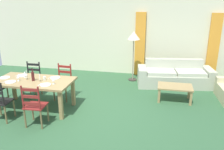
{
  "coord_description": "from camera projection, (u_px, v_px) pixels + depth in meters",
  "views": [
    {
      "loc": [
        1.6,
        -4.86,
        2.63
      ],
      "look_at": [
        0.4,
        0.69,
        0.75
      ],
      "focal_mm": 37.18,
      "sensor_mm": 36.0,
      "label": 1
    }
  ],
  "objects": [
    {
      "name": "standing_lamp",
      "position": [
        134.0,
        39.0,
        7.41
      ],
      "size": [
        0.4,
        0.4,
        1.64
      ],
      "color": "#332D28",
      "rests_on": "ground_plane"
    },
    {
      "name": "coffee_cup_primary",
      "position": [
        44.0,
        78.0,
        5.59
      ],
      "size": [
        0.07,
        0.07,
        0.09
      ],
      "primitive_type": "cylinder",
      "color": "silver",
      "rests_on": "dining_table"
    },
    {
      "name": "couch",
      "position": [
        174.0,
        76.0,
        7.32
      ],
      "size": [
        2.37,
        1.13,
        0.8
      ],
      "color": "#B2B59D",
      "rests_on": "ground_plane"
    },
    {
      "name": "fork_far_left",
      "position": [
        17.0,
        75.0,
        5.96
      ],
      "size": [
        0.02,
        0.17,
        0.01
      ],
      "primitive_type": "cube",
      "rotation": [
        0.0,
        0.0,
        -0.01
      ],
      "color": "silver",
      "rests_on": "dining_table"
    },
    {
      "name": "dinner_plate_head_west",
      "position": [
        5.0,
        78.0,
        5.76
      ],
      "size": [
        0.24,
        0.24,
        0.02
      ],
      "primitive_type": "cylinder",
      "color": "white",
      "rests_on": "dining_table"
    },
    {
      "name": "dinner_plate_near_left",
      "position": [
        10.0,
        82.0,
        5.46
      ],
      "size": [
        0.24,
        0.24,
        0.02
      ],
      "primitive_type": "cylinder",
      "color": "white",
      "rests_on": "dining_table"
    },
    {
      "name": "candle_short",
      "position": [
        40.0,
        79.0,
        5.51
      ],
      "size": [
        0.05,
        0.05,
        0.19
      ],
      "color": "#998C66",
      "rests_on": "dining_table"
    },
    {
      "name": "dining_table",
      "position": [
        34.0,
        84.0,
        5.63
      ],
      "size": [
        1.9,
        0.96,
        0.75
      ],
      "color": "#9C804F",
      "rests_on": "ground_plane"
    },
    {
      "name": "curtain_panel_left",
      "position": [
        140.0,
        45.0,
        8.07
      ],
      "size": [
        0.35,
        0.08,
        2.2
      ],
      "primitive_type": "cube",
      "color": "orange",
      "rests_on": "ground_plane"
    },
    {
      "name": "fork_far_right",
      "position": [
        50.0,
        78.0,
        5.78
      ],
      "size": [
        0.02,
        0.17,
        0.01
      ],
      "primitive_type": "cube",
      "rotation": [
        0.0,
        0.0,
        0.03
      ],
      "color": "silver",
      "rests_on": "dining_table"
    },
    {
      "name": "wine_bottle",
      "position": [
        33.0,
        76.0,
        5.54
      ],
      "size": [
        0.07,
        0.07,
        0.32
      ],
      "color": "#471919",
      "rests_on": "dining_table"
    },
    {
      "name": "wine_glass_near_left",
      "position": [
        18.0,
        77.0,
        5.52
      ],
      "size": [
        0.06,
        0.06,
        0.16
      ],
      "color": "white",
      "rests_on": "dining_table"
    },
    {
      "name": "wine_glass_near_right",
      "position": [
        53.0,
        79.0,
        5.32
      ],
      "size": [
        0.06,
        0.06,
        0.16
      ],
      "color": "white",
      "rests_on": "dining_table"
    },
    {
      "name": "dining_chair_far_right",
      "position": [
        63.0,
        82.0,
        6.27
      ],
      "size": [
        0.45,
        0.43,
        0.96
      ],
      "color": "maroon",
      "rests_on": "ground_plane"
    },
    {
      "name": "fork_near_right",
      "position": [
        40.0,
        85.0,
        5.31
      ],
      "size": [
        0.03,
        0.17,
        0.01
      ],
      "primitive_type": "cube",
      "rotation": [
        0.0,
        0.0,
        0.05
      ],
      "color": "silver",
      "rests_on": "dining_table"
    },
    {
      "name": "dinner_plate_far_left",
      "position": [
        23.0,
        75.0,
        5.93
      ],
      "size": [
        0.24,
        0.24,
        0.02
      ],
      "primitive_type": "cylinder",
      "color": "white",
      "rests_on": "dining_table"
    },
    {
      "name": "coffee_table",
      "position": [
        175.0,
        88.0,
        6.18
      ],
      "size": [
        0.9,
        0.56,
        0.42
      ],
      "color": "#9C804F",
      "rests_on": "ground_plane"
    },
    {
      "name": "dining_chair_far_left",
      "position": [
        33.0,
        80.0,
        6.47
      ],
      "size": [
        0.43,
        0.41,
        0.96
      ],
      "color": "black",
      "rests_on": "ground_plane"
    },
    {
      "name": "dining_chair_near_right",
      "position": [
        34.0,
        106.0,
        4.9
      ],
      "size": [
        0.45,
        0.43,
        0.96
      ],
      "color": "maroon",
      "rests_on": "ground_plane"
    },
    {
      "name": "curtain_panel_right",
      "position": [
        213.0,
        47.0,
        7.59
      ],
      "size": [
        0.35,
        0.08,
        2.2
      ],
      "primitive_type": "cube",
      "color": "orange",
      "rests_on": "ground_plane"
    },
    {
      "name": "dining_chair_near_left",
      "position": [
        0.0,
        101.0,
        5.1
      ],
      "size": [
        0.44,
        0.42,
        0.96
      ],
      "color": "black",
      "rests_on": "ground_plane"
    },
    {
      "name": "candle_tall",
      "position": [
        27.0,
        77.0,
        5.64
      ],
      "size": [
        0.05,
        0.05,
        0.23
      ],
      "color": "#998C66",
      "rests_on": "dining_table"
    },
    {
      "name": "dinner_plate_near_right",
      "position": [
        46.0,
        85.0,
        5.28
      ],
      "size": [
        0.24,
        0.24,
        0.02
      ],
      "primitive_type": "cylinder",
      "color": "white",
      "rests_on": "dining_table"
    },
    {
      "name": "ground_plane",
      "position": [
        90.0,
        112.0,
        5.66
      ],
      "size": [
        9.6,
        9.6,
        0.02
      ],
      "primitive_type": "cube",
      "color": "#2E5735"
    },
    {
      "name": "dinner_plate_far_right",
      "position": [
        55.0,
        78.0,
        5.75
      ],
      "size": [
        0.24,
        0.24,
        0.02
      ],
      "primitive_type": "cylinder",
      "color": "white",
      "rests_on": "dining_table"
    },
    {
      "name": "wall_far",
      "position": [
        116.0,
        36.0,
        8.3
      ],
      "size": [
        9.6,
        0.16,
        2.7
      ],
      "primitive_type": "cube",
      "color": "beige",
      "rests_on": "ground_plane"
    },
    {
      "name": "fork_near_left",
      "position": [
        5.0,
        82.0,
        5.49
      ],
      "size": [
        0.02,
        0.17,
        0.01
      ],
      "primitive_type": "cube",
      "rotation": [
        0.0,
        0.0,
        0.04
      ],
      "color": "silver",
      "rests_on": "dining_table"
    },
    {
      "name": "wine_glass_far_left",
      "position": [
        25.0,
        73.0,
        5.77
      ],
      "size": [
        0.06,
        0.06,
        0.16
      ],
      "color": "white",
      "rests_on": "dining_table"
    },
    {
      "name": "fork_head_west",
      "position": [
        0.0,
        77.0,
        5.79
      ],
      "size": [
        0.03,
        0.17,
        0.01
      ],
      "primitive_type": "cube",
      "rotation": [
        0.0,
        0.0,
        0.09
      ],
      "color": "silver",
      "rests_on": "dining_table"
    }
  ]
}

